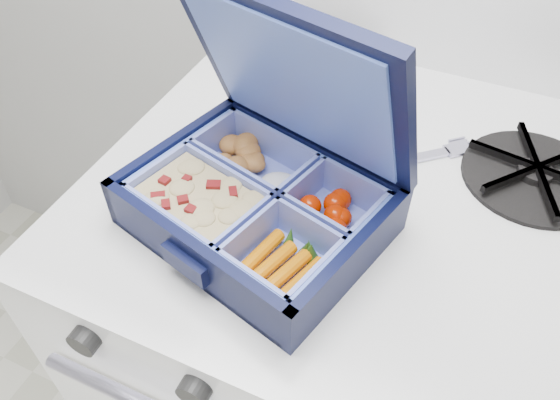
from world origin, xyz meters
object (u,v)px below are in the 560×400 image
at_px(burner_grate, 536,171).
at_px(fork, 391,163).
at_px(stove, 340,358).
at_px(bento_box, 257,206).

bearing_deg(burner_grate, fork, -163.53).
distance_m(stove, bento_box, 0.50).
relative_size(bento_box, burner_grate, 1.51).
relative_size(bento_box, fork, 1.32).
xyz_separation_m(bento_box, burner_grate, (0.25, 0.19, -0.02)).
bearing_deg(burner_grate, stove, -159.97).
height_order(stove, burner_grate, burner_grate).
relative_size(stove, burner_grate, 5.58).
height_order(bento_box, burner_grate, bento_box).
relative_size(stove, fork, 4.86).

